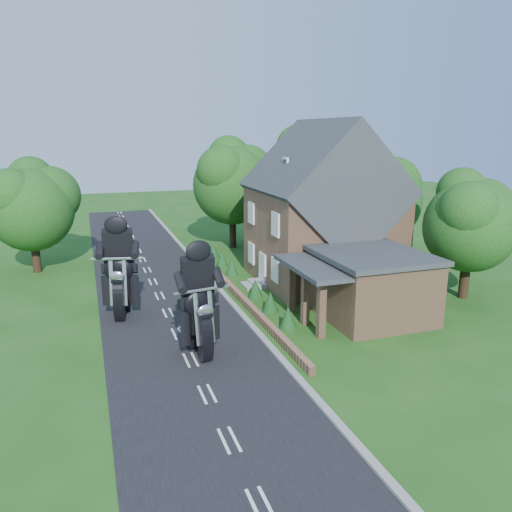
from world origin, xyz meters
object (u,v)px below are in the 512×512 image
object	(u,v)px
house	(322,214)
annex	(368,284)
motorcycle_lead	(199,339)
motorcycle_follow	(122,302)
garden_wall	(234,291)

from	to	relation	value
house	annex	bearing A→B (deg)	-95.24
motorcycle_lead	house	bearing A→B (deg)	-148.28
annex	motorcycle_follow	bearing A→B (deg)	161.67
motorcycle_follow	motorcycle_lead	bearing A→B (deg)	128.59
garden_wall	house	world-z (taller)	house
garden_wall	motorcycle_follow	size ratio (longest dim) A/B	12.72
garden_wall	motorcycle_lead	bearing A→B (deg)	-116.41
annex	motorcycle_follow	xyz separation A→B (m)	(-12.20, 4.04, -0.96)
garden_wall	motorcycle_follow	bearing A→B (deg)	-165.15
motorcycle_lead	motorcycle_follow	xyz separation A→B (m)	(-2.80, 5.95, 0.03)
garden_wall	motorcycle_follow	world-z (taller)	motorcycle_follow
motorcycle_follow	garden_wall	bearing A→B (deg)	-151.74
house	motorcycle_follow	bearing A→B (deg)	-167.86
annex	motorcycle_lead	bearing A→B (deg)	-168.50
garden_wall	house	distance (m)	7.52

